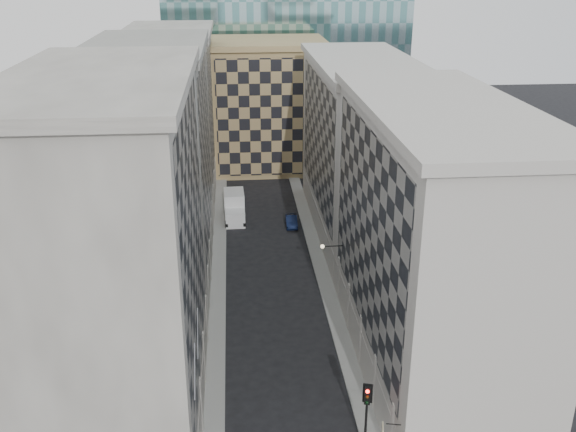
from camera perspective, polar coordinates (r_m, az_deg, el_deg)
sidewalk_west at (r=64.06m, az=-6.22°, el=-5.75°), size 1.50×100.00×0.15m
sidewalk_east at (r=64.59m, az=3.17°, el=-5.40°), size 1.50×100.00×0.15m
bldg_left_a at (r=42.47m, az=-14.86°, el=-3.79°), size 10.80×22.80×23.70m
bldg_left_b at (r=62.98m, az=-11.74°, el=4.50°), size 10.80×22.80×22.70m
bldg_left_c at (r=84.24m, az=-10.15°, el=8.67°), size 10.80×22.80×21.70m
bldg_right_a at (r=48.16m, az=12.56°, el=-2.38°), size 10.80×26.80×20.70m
bldg_right_b at (r=72.94m, az=6.45°, el=6.01°), size 10.80×28.80×19.70m
tan_block at (r=96.93m, az=-1.77°, el=9.89°), size 16.80×14.80×18.80m
flagpoles_left at (r=39.40m, az=-8.17°, el=-11.80°), size 0.10×6.33×2.33m
bracket_lamp at (r=56.45m, az=3.26°, el=-2.71°), size 1.98×0.36×0.36m
traffic_light at (r=42.29m, az=7.03°, el=-16.27°), size 0.61×0.59×4.95m
box_truck at (r=78.37m, az=-4.78°, el=0.71°), size 2.56×5.99×3.26m
dark_car at (r=76.33m, az=0.30°, el=-0.45°), size 1.43×3.82×1.25m
shop_sign at (r=40.31m, az=8.49°, el=-18.35°), size 1.20×0.78×0.87m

